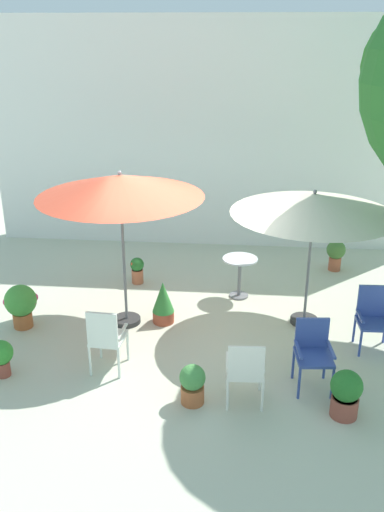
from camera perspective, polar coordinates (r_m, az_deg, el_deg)
ground_plane at (r=8.84m, az=-0.26°, el=-7.54°), size 60.00×60.00×0.00m
villa_facade at (r=11.78m, az=1.62°, el=12.23°), size 9.12×0.30×4.69m
patio_umbrella_0 at (r=8.45m, az=12.40°, el=5.17°), size 2.49×2.49×2.21m
patio_umbrella_1 at (r=8.26m, az=-7.38°, el=7.05°), size 2.49×2.49×2.50m
cafe_table_0 at (r=9.70m, az=4.92°, el=-1.49°), size 0.61×0.61×0.73m
patio_chair_0 at (r=6.99m, az=5.48°, el=-11.44°), size 0.49×0.49×0.92m
patio_chair_1 at (r=7.66m, az=-8.82°, el=-8.12°), size 0.47×0.52×0.98m
patio_chair_2 at (r=8.57m, az=18.17°, el=-5.74°), size 0.50×0.47×0.95m
patio_chair_3 at (r=7.48m, az=12.31°, el=-9.35°), size 0.50×0.52×0.92m
potted_plant_0 at (r=7.14m, az=15.50°, el=-13.38°), size 0.39×0.39×0.63m
potted_plant_1 at (r=10.33m, az=-5.65°, el=-1.37°), size 0.26×0.26×0.50m
potted_plant_2 at (r=11.16m, az=14.56°, el=0.31°), size 0.37×0.37×0.61m
potted_plant_3 at (r=8.90m, az=-2.98°, el=-4.77°), size 0.35×0.35×0.70m
potted_plant_4 at (r=7.13m, az=0.05°, el=-12.97°), size 0.33×0.33×0.54m
potted_plant_5 at (r=9.13m, az=-17.14°, el=-4.67°), size 0.50×0.50×0.71m
potted_plant_6 at (r=8.03m, az=-19.02°, el=-9.65°), size 0.34×0.34×0.53m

